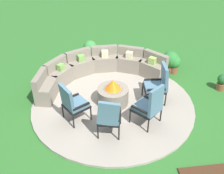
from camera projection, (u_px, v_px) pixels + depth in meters
ground_plane at (113, 104)px, 7.42m from camera, size 24.00×24.00×0.00m
patio_circle at (113, 103)px, 7.40m from camera, size 4.48×4.48×0.06m
fire_pit at (113, 94)px, 7.22m from camera, size 0.85×0.85×0.75m
curved_stone_bench at (97, 69)px, 8.30m from camera, size 4.00×2.13×0.79m
lounge_chair_front_left at (73, 102)px, 6.47m from camera, size 0.76×0.77×1.09m
lounge_chair_front_right at (109, 116)px, 6.06m from camera, size 0.65×0.70×1.07m
lounge_chair_back_left at (150, 105)px, 6.35m from camera, size 0.83×0.85×1.14m
lounge_chair_back_right at (158, 83)px, 7.16m from camera, size 0.64×0.60×1.12m
potted_plant_0 at (222, 82)px, 7.88m from camera, size 0.30×0.30×0.52m
potted_plant_1 at (90, 49)px, 9.54m from camera, size 0.48×0.48×0.68m
potted_plant_2 at (174, 63)px, 8.69m from camera, size 0.42×0.42×0.61m
potted_plant_3 at (170, 61)px, 8.73m from camera, size 0.55×0.55×0.72m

